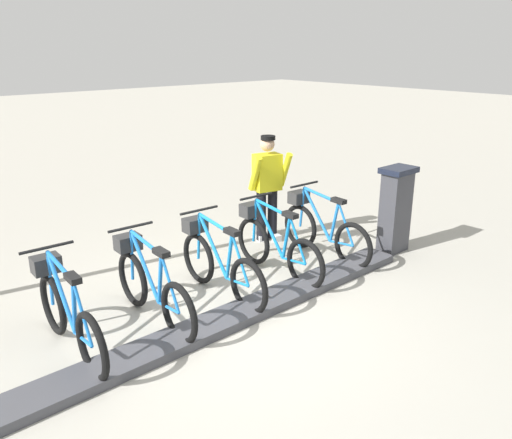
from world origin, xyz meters
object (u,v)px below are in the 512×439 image
bike_docked_4 (67,313)px  bike_docked_0 (322,228)px  bike_docked_1 (274,244)px  bike_docked_2 (218,262)px  bike_docked_3 (151,285)px  worker_near_rack (267,185)px  payment_kiosk (395,208)px

bike_docked_4 → bike_docked_0: bearing=-90.0°
bike_docked_1 → bike_docked_2: (0.00, 0.94, 0.00)m
bike_docked_2 → bike_docked_3: size_ratio=1.00×
bike_docked_0 → bike_docked_2: bearing=90.0°
worker_near_rack → payment_kiosk: bearing=-145.0°
bike_docked_0 → bike_docked_1: same height
payment_kiosk → bike_docked_1: size_ratio=0.74×
bike_docked_2 → bike_docked_3: bearing=90.0°
payment_kiosk → bike_docked_0: payment_kiosk is taller
bike_docked_3 → worker_near_rack: 2.90m
bike_docked_4 → worker_near_rack: worker_near_rack is taller
bike_docked_4 → worker_near_rack: (1.01, -3.63, 0.48)m
bike_docked_3 → worker_near_rack: (1.01, -2.68, 0.48)m
bike_docked_0 → bike_docked_3: size_ratio=1.00×
bike_docked_0 → worker_near_rack: (1.01, 0.15, 0.48)m
payment_kiosk → bike_docked_3: payment_kiosk is taller
payment_kiosk → bike_docked_2: (0.57, 2.84, -0.24)m
bike_docked_0 → bike_docked_1: (0.00, 0.94, 0.00)m
bike_docked_3 → bike_docked_4: (0.00, 0.94, 0.00)m
payment_kiosk → bike_docked_0: size_ratio=0.74×
bike_docked_0 → bike_docked_4: bearing=90.0°
bike_docked_4 → worker_near_rack: size_ratio=1.04×
payment_kiosk → bike_docked_0: (0.57, 0.96, -0.24)m
bike_docked_0 → worker_near_rack: worker_near_rack is taller
bike_docked_2 → worker_near_rack: size_ratio=1.04×
payment_kiosk → worker_near_rack: (1.58, 1.11, 0.24)m
payment_kiosk → bike_docked_3: (0.57, 3.79, -0.24)m
bike_docked_2 → worker_near_rack: bearing=-60.0°
bike_docked_3 → worker_near_rack: worker_near_rack is taller
payment_kiosk → worker_near_rack: size_ratio=0.77×
bike_docked_1 → bike_docked_4: (0.00, 2.83, 0.00)m
bike_docked_1 → bike_docked_3: same height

